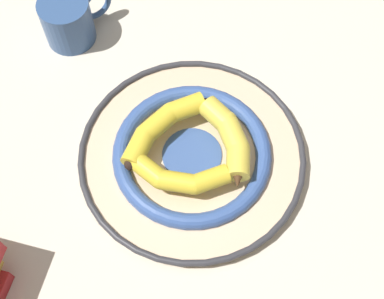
{
  "coord_description": "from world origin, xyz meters",
  "views": [
    {
      "loc": [
        0.36,
        -0.15,
        0.83
      ],
      "look_at": [
        0.01,
        0.04,
        0.04
      ],
      "focal_mm": 50.0,
      "sensor_mm": 36.0,
      "label": 1
    }
  ],
  "objects_px": {
    "coffee_mug": "(69,20)",
    "banana_a": "(163,125)",
    "decorative_bowl": "(192,155)",
    "banana_b": "(177,177)",
    "banana_c": "(230,139)"
  },
  "relations": [
    {
      "from": "decorative_bowl",
      "to": "banana_b",
      "type": "height_order",
      "value": "banana_b"
    },
    {
      "from": "coffee_mug",
      "to": "decorative_bowl",
      "type": "bearing_deg",
      "value": -87.94
    },
    {
      "from": "banana_a",
      "to": "banana_b",
      "type": "bearing_deg",
      "value": 59.22
    },
    {
      "from": "coffee_mug",
      "to": "banana_c",
      "type": "bearing_deg",
      "value": -79.96
    },
    {
      "from": "decorative_bowl",
      "to": "banana_a",
      "type": "relative_size",
      "value": 2.04
    },
    {
      "from": "banana_b",
      "to": "banana_c",
      "type": "xyz_separation_m",
      "value": [
        -0.02,
        0.11,
        0.0
      ]
    },
    {
      "from": "banana_c",
      "to": "coffee_mug",
      "type": "distance_m",
      "value": 0.39
    },
    {
      "from": "decorative_bowl",
      "to": "banana_a",
      "type": "height_order",
      "value": "banana_a"
    },
    {
      "from": "decorative_bowl",
      "to": "banana_b",
      "type": "distance_m",
      "value": 0.07
    },
    {
      "from": "coffee_mug",
      "to": "banana_a",
      "type": "bearing_deg",
      "value": -90.36
    },
    {
      "from": "banana_c",
      "to": "coffee_mug",
      "type": "bearing_deg",
      "value": 29.33
    },
    {
      "from": "banana_c",
      "to": "banana_b",
      "type": "bearing_deg",
      "value": 107.81
    },
    {
      "from": "banana_a",
      "to": "banana_c",
      "type": "bearing_deg",
      "value": 120.91
    },
    {
      "from": "decorative_bowl",
      "to": "banana_b",
      "type": "xyz_separation_m",
      "value": [
        0.04,
        -0.05,
        0.04
      ]
    },
    {
      "from": "decorative_bowl",
      "to": "banana_c",
      "type": "distance_m",
      "value": 0.07
    }
  ]
}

